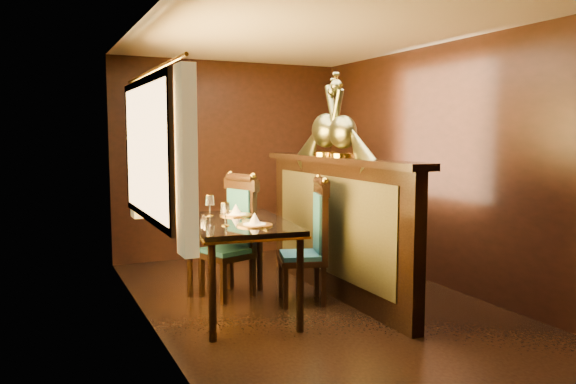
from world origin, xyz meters
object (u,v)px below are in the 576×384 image
at_px(dining_table, 238,229).
at_px(peacock_right, 326,115).
at_px(chair_left, 313,237).
at_px(peacock_left, 343,117).
at_px(chair_right, 236,231).

distance_m(dining_table, peacock_right, 1.49).
relative_size(dining_table, peacock_right, 1.84).
relative_size(chair_left, peacock_left, 1.58).
bearing_deg(peacock_right, peacock_left, -90.00).
height_order(dining_table, chair_right, chair_right).
xyz_separation_m(chair_right, peacock_left, (0.87, -0.56, 1.11)).
bearing_deg(chair_right, chair_left, -62.62).
distance_m(chair_left, chair_right, 0.80).
relative_size(chair_right, peacock_left, 1.60).
height_order(dining_table, chair_left, chair_left).
xyz_separation_m(dining_table, chair_right, (0.17, 0.56, -0.12)).
xyz_separation_m(chair_left, chair_right, (-0.57, 0.55, 0.01)).
bearing_deg(chair_left, peacock_right, 64.90).
bearing_deg(chair_left, peacock_left, 17.17).
distance_m(chair_right, peacock_left, 1.52).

